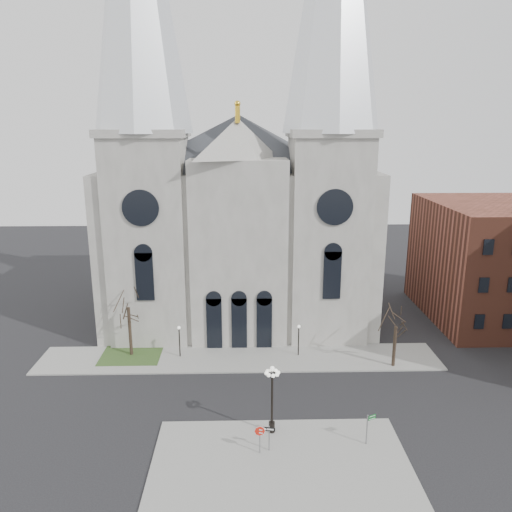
{
  "coord_description": "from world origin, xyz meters",
  "views": [
    {
      "loc": [
        0.53,
        -34.88,
        22.88
      ],
      "look_at": [
        1.61,
        8.0,
        11.52
      ],
      "focal_mm": 35.0,
      "sensor_mm": 36.0,
      "label": 1
    }
  ],
  "objects_px": {
    "stop_sign": "(260,433)",
    "globe_lamp": "(272,391)",
    "street_name_sign": "(368,427)",
    "one_way_sign": "(269,434)"
  },
  "relations": [
    {
      "from": "globe_lamp",
      "to": "street_name_sign",
      "type": "relative_size",
      "value": 2.32
    },
    {
      "from": "one_way_sign",
      "to": "stop_sign",
      "type": "bearing_deg",
      "value": -145.4
    },
    {
      "from": "globe_lamp",
      "to": "street_name_sign",
      "type": "height_order",
      "value": "globe_lamp"
    },
    {
      "from": "globe_lamp",
      "to": "one_way_sign",
      "type": "height_order",
      "value": "globe_lamp"
    },
    {
      "from": "stop_sign",
      "to": "globe_lamp",
      "type": "bearing_deg",
      "value": 89.49
    },
    {
      "from": "street_name_sign",
      "to": "globe_lamp",
      "type": "bearing_deg",
      "value": 142.38
    },
    {
      "from": "globe_lamp",
      "to": "street_name_sign",
      "type": "xyz_separation_m",
      "value": [
        6.93,
        -1.61,
        -2.06
      ]
    },
    {
      "from": "one_way_sign",
      "to": "street_name_sign",
      "type": "distance_m",
      "value": 7.27
    },
    {
      "from": "stop_sign",
      "to": "one_way_sign",
      "type": "bearing_deg",
      "value": 44.73
    },
    {
      "from": "stop_sign",
      "to": "globe_lamp",
      "type": "relative_size",
      "value": 0.4
    }
  ]
}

